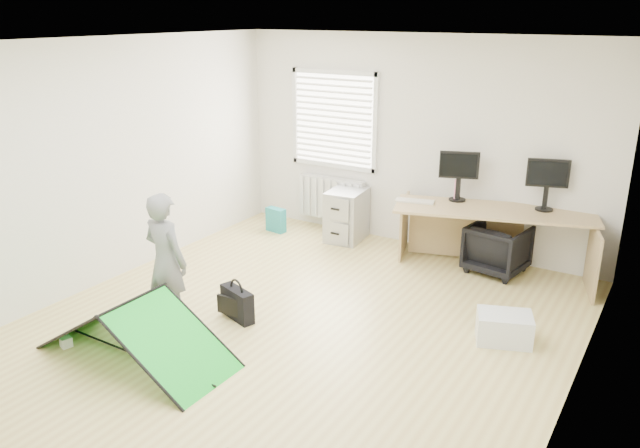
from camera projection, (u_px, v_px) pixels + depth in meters
The scene contains 17 objects.
ground at pixel (299, 326), 6.15m from camera, with size 5.50×5.50×0.00m, color #D1BB6F.
back_wall at pixel (416, 143), 7.93m from camera, with size 5.00×0.02×2.70m, color silver.
window at pixel (334, 120), 8.43m from camera, with size 1.20×0.06×1.20m, color silver.
radiator at pixel (332, 198), 8.75m from camera, with size 1.00×0.12×0.60m, color silver.
desk at pixel (491, 241), 7.33m from camera, with size 2.27×0.72×0.77m, color tan.
filing_cabinet at pixel (347, 215), 8.38m from camera, with size 0.44×0.59×0.69m, color #A0A2A5.
monitor_left at pixel (458, 183), 7.47m from camera, with size 0.46×0.10×0.44m, color black.
monitor_right at pixel (546, 192), 7.11m from camera, with size 0.46×0.10×0.44m, color black.
keyboard at pixel (415, 201), 7.48m from camera, with size 0.46×0.16×0.02m, color beige.
thermos at pixel (457, 190), 7.52m from camera, with size 0.07×0.07×0.25m, color #D07490.
office_chair at pixel (497, 249), 7.34m from camera, with size 0.63×0.65×0.59m, color black.
person at pixel (166, 261), 5.95m from camera, with size 0.50×0.33×1.36m, color slate.
kite at pixel (135, 329), 5.51m from camera, with size 1.83×0.80×0.57m, color green, non-canonical shape.
storage_crate at pixel (504, 328), 5.83m from camera, with size 0.50×0.35×0.28m, color silver.
tote_bag at pixel (276, 220), 8.73m from camera, with size 0.29×0.12×0.34m, color teal.
laptop_bag at pixel (237, 304), 6.26m from camera, with size 0.43×0.13×0.32m, color black.
white_box at pixel (66, 342), 5.76m from camera, with size 0.09×0.09×0.09m, color silver.
Camera 1 is at (3.05, -4.57, 2.96)m, focal length 35.00 mm.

